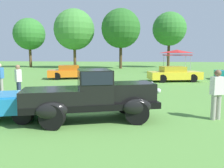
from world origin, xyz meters
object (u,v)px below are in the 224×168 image
Objects in this scene: show_car_orange at (70,72)px; spectator_far_side at (217,93)px; spectator_between_cars at (18,80)px; canopy_tent_left_field at (177,52)px; spectator_near_truck at (0,77)px; feature_pickup_truck at (92,95)px; show_car_yellow at (174,74)px.

spectator_far_side is (8.62, -12.10, 0.31)m from show_car_orange.
spectator_between_cars reaches higher than show_car_orange.
show_car_orange is 2.54× the size of spectator_between_cars.
spectator_far_side is at bearing -95.60° from canopy_tent_left_field.
show_car_orange is 8.16m from spectator_near_truck.
canopy_tent_left_field is at bearing 73.19° from feature_pickup_truck.
spectator_between_cars and spectator_far_side have the same top height.
canopy_tent_left_field is (12.18, 15.28, 1.51)m from spectator_near_truck.
canopy_tent_left_field is (1.55, 8.37, 1.82)m from show_car_yellow.
show_car_yellow is (4.47, 11.56, -0.27)m from feature_pickup_truck.
feature_pickup_truck is 4.16m from spectator_far_side.
canopy_tent_left_field reaches higher than spectator_far_side.
spectator_near_truck and spectator_far_side have the same top height.
feature_pickup_truck is 7.72m from spectator_near_truck.
spectator_far_side is at bearing -91.82° from show_car_yellow.
show_car_orange is at bearing 173.17° from show_car_yellow.
feature_pickup_truck reaches higher than spectator_far_side.
spectator_far_side is (4.12, 0.54, 0.05)m from feature_pickup_truck.
spectator_near_truck is 1.00× the size of spectator_far_side.
feature_pickup_truck is at bearing -106.81° from canopy_tent_left_field.
show_car_yellow is (8.97, -1.07, 0.00)m from show_car_orange.
show_car_yellow is 1.52× the size of canopy_tent_left_field.
canopy_tent_left_field is at bearing 51.44° from spectator_near_truck.
spectator_near_truck is at bearing -146.97° from show_car_yellow.
feature_pickup_truck is at bearing -111.14° from show_car_yellow.
spectator_near_truck is 2.28m from spectator_between_cars.
show_car_orange is 1.49× the size of canopy_tent_left_field.
spectator_near_truck reaches higher than show_car_yellow.
spectator_far_side is at bearing 7.43° from feature_pickup_truck.
feature_pickup_truck is 1.04× the size of show_car_yellow.
show_car_yellow is 2.60× the size of spectator_far_side.
feature_pickup_truck is at bearing -172.57° from spectator_far_side.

